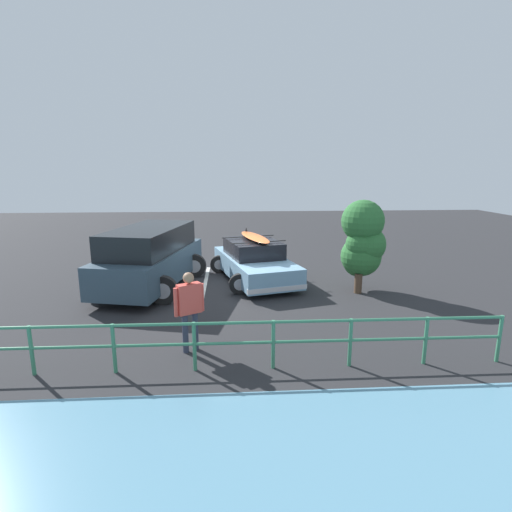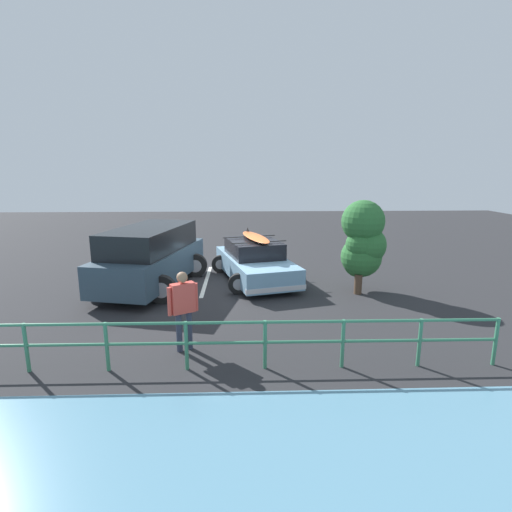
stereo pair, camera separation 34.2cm
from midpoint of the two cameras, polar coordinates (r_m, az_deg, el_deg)
ground_plane at (r=12.89m, az=-3.79°, el=-4.04°), size 44.00×44.00×0.02m
parking_stripe at (r=13.32m, az=-7.93°, el=-3.53°), size 0.12×3.67×0.00m
sedan_car at (r=13.18m, az=-0.97°, el=-0.78°), size 3.03×4.53×1.59m
suv_car at (r=12.70m, az=-15.58°, el=-0.14°), size 3.24×5.01×1.89m
person_bystander at (r=8.12m, az=-10.70°, el=-6.83°), size 0.57×0.40×1.65m
railing_fence at (r=7.43m, az=-4.51°, el=-11.56°), size 10.15×0.14×0.93m
bush_near_left at (r=12.23m, az=14.19°, el=1.81°), size 1.33×1.28×2.75m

